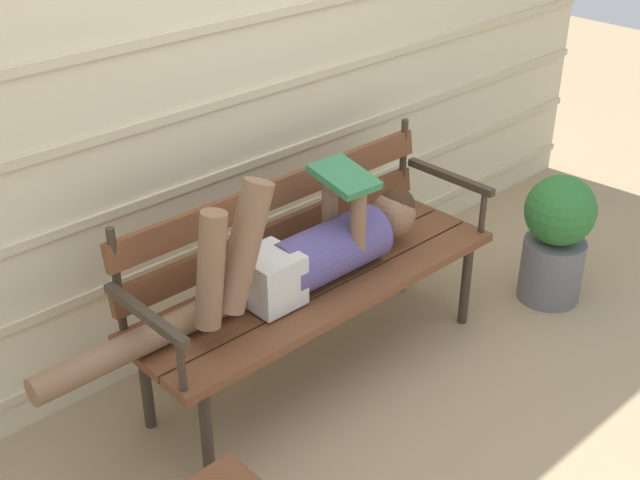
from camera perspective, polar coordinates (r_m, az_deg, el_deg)
name	(u,v)px	position (r m, az deg, el deg)	size (l,w,h in m)	color
ground_plane	(342,383)	(3.51, 1.50, -9.74)	(12.00, 12.00, 0.00)	tan
house_siding	(226,61)	(3.39, -6.41, 12.07)	(4.98, 0.08, 2.43)	beige
park_bench	(308,265)	(3.35, -0.83, -1.68)	(1.63, 0.51, 0.86)	brown
reclining_person	(301,255)	(3.19, -1.32, -1.03)	(1.71, 0.26, 0.58)	#514784
potted_plant	(556,236)	(4.02, 15.82, 0.26)	(0.33, 0.33, 0.63)	slate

